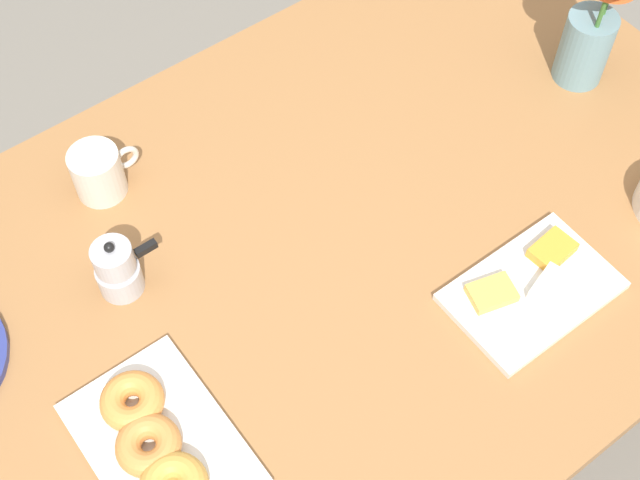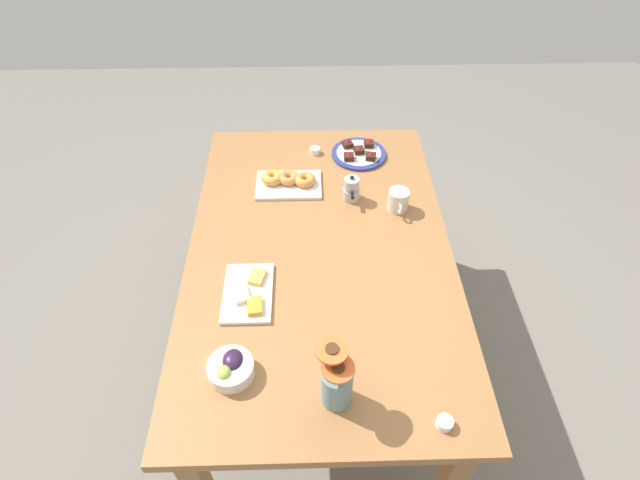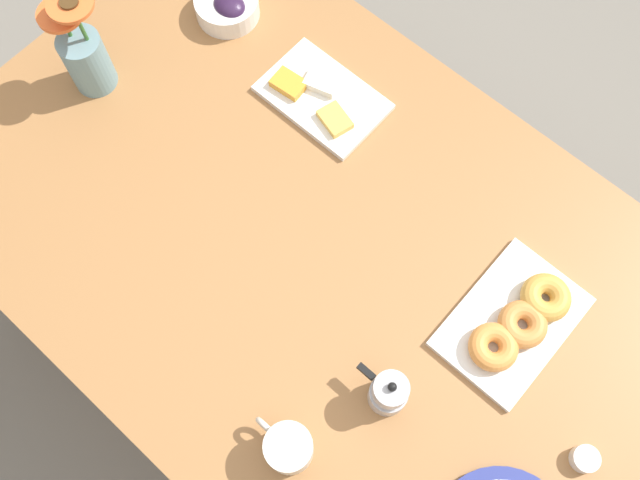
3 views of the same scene
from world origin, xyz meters
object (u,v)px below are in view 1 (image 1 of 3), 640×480
object	(u,v)px
coffee_mug	(98,172)
moka_pot	(117,269)
flower_vase	(588,40)
dining_table	(320,281)
cheese_platter	(532,288)
croissant_platter	(156,445)

from	to	relation	value
coffee_mug	moka_pot	xyz separation A→B (m)	(-0.07, -0.19, 0.00)
flower_vase	moka_pot	size ratio (longest dim) A/B	2.11
dining_table	cheese_platter	size ratio (longest dim) A/B	6.15
croissant_platter	flower_vase	distance (m)	1.01
coffee_mug	croissant_platter	distance (m)	0.48
moka_pot	flower_vase	bearing A→B (deg)	-6.79
flower_vase	cheese_platter	bearing A→B (deg)	-144.18
coffee_mug	flower_vase	world-z (taller)	flower_vase
dining_table	moka_pot	distance (m)	0.34
moka_pot	croissant_platter	bearing A→B (deg)	-109.75
moka_pot	dining_table	bearing A→B (deg)	-25.90
cheese_platter	flower_vase	xyz separation A→B (m)	(0.39, 0.28, 0.08)
cheese_platter	moka_pot	world-z (taller)	moka_pot
dining_table	flower_vase	world-z (taller)	flower_vase
cheese_platter	croissant_platter	size ratio (longest dim) A/B	0.93
dining_table	cheese_platter	world-z (taller)	cheese_platter
coffee_mug	croissant_platter	bearing A→B (deg)	-110.06
dining_table	moka_pot	world-z (taller)	moka_pot
croissant_platter	flower_vase	world-z (taller)	flower_vase
croissant_platter	moka_pot	size ratio (longest dim) A/B	2.35
cheese_platter	flower_vase	size ratio (longest dim) A/B	1.04
coffee_mug	croissant_platter	size ratio (longest dim) A/B	0.43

